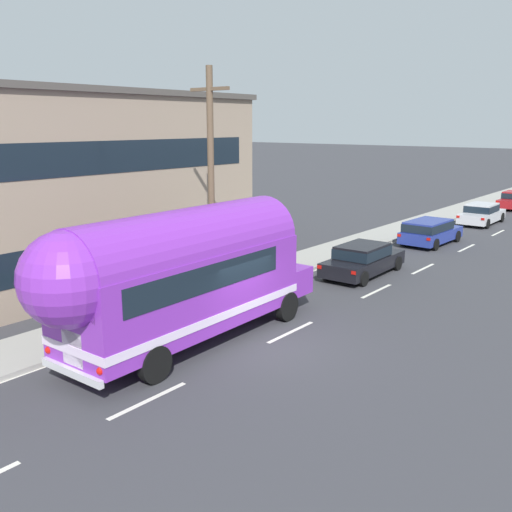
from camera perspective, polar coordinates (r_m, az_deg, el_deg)
The scene contains 9 objects.
ground_plane at distance 17.36m, azimuth 0.66°, elevation -8.95°, with size 300.00×300.00×0.00m, color #38383D.
lane_markings at distance 29.26m, azimuth 12.38°, elevation -0.07°, with size 3.85×80.00×0.01m.
sidewalk_slab at distance 27.88m, azimuth 5.32°, elevation -0.32°, with size 2.51×90.00×0.15m, color #9E9B93.
roadside_building at distance 26.81m, azimuth -23.62°, elevation 6.46°, with size 12.32×18.87×7.84m.
utility_pole at distance 21.06m, azimuth -4.50°, elevation 7.35°, with size 1.80×0.24×8.50m.
painted_bus at distance 16.65m, azimuth -7.88°, elevation -1.68°, with size 2.76×10.54×4.12m.
car_lead at distance 25.46m, azimuth 10.61°, elevation -0.23°, with size 2.03×4.79×1.37m.
car_second at distance 32.77m, azimuth 16.94°, elevation 2.45°, with size 2.12×4.42×1.37m.
car_third at distance 40.70m, azimuth 21.60°, elevation 4.02°, with size 1.95×4.63×1.37m.
Camera 1 is at (9.93, -12.66, 6.52)m, focal length 40.06 mm.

